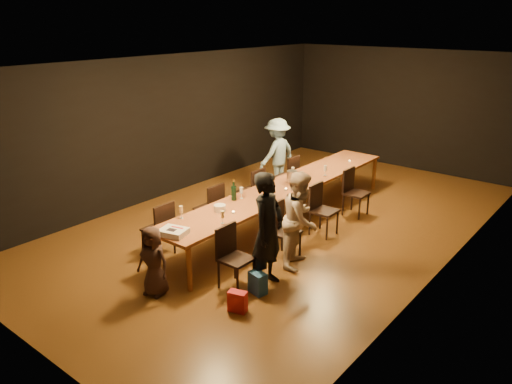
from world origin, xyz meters
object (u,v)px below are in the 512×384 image
Objects in this scene: table at (286,188)px; chair_right_1 at (285,232)px; chair_left_3 at (286,176)px; woman_birthday at (268,230)px; chair_left_0 at (158,228)px; birthday_cake at (173,232)px; plate_stack at (220,208)px; champagne_bottle at (234,190)px; chair_left_1 at (209,208)px; ice_bucket at (292,176)px; chair_right_0 at (236,258)px; woman_tan at (301,219)px; child at (153,261)px; chair_right_3 at (356,193)px; chair_left_2 at (251,191)px; chair_right_2 at (324,210)px; man_blue at (277,153)px.

chair_right_1 reaches higher than table.
chair_left_3 is 0.54× the size of woman_birthday.
birthday_cake is (0.87, -0.42, 0.33)m from chair_left_0.
champagne_bottle is at bearing 106.93° from plate_stack.
chair_left_1 is 2.45× the size of champagne_bottle.
ice_bucket is (-0.06, 3.07, 0.07)m from birthday_cake.
chair_right_0 is 1.00× the size of chair_right_1.
chair_right_1 is 2.07× the size of birthday_cake.
woman_tan is at bearing -46.55° from table.
chair_right_3 is at bearing 68.24° from child.
chair_left_2 is at bearing -54.78° from chair_right_3.
woman_tan is at bearing 22.26° from plate_stack.
woman_tan is 6.95× the size of ice_bucket.
woman_birthday is at bearing -148.34° from chair_left_3.
chair_right_0 and chair_right_2 have the same top height.
chair_left_0 is 4.10m from man_blue.
birthday_cake is at bearing 126.35° from woman_tan.
chair_left_3 is 3.83m from woman_birthday.
chair_right_2 is (0.85, 0.00, -0.24)m from table.
chair_left_3 is 0.59× the size of man_blue.
woman_tan reaches higher than champagne_bottle.
champagne_bottle reaches higher than chair_right_1.
child reaches higher than chair_left_2.
chair_right_3 is at bearing 63.34° from birthday_cake.
chair_left_3 is (-1.70, 1.20, 0.00)m from chair_right_2.
table is at bearing -90.00° from chair_left_2.
chair_right_1 is at bearing -0.00° from chair_right_2.
chair_right_1 and chair_left_1 have the same top height.
chair_left_1 is at bearing 71.10° from woman_tan.
plate_stack is at bearing -17.72° from chair_right_3.
table is 30.96× the size of plate_stack.
champagne_bottle is at bearing 84.27° from birthday_cake.
table is 6.45× the size of chair_right_0.
chair_left_3 is at bearing 125.31° from table.
birthday_cake is (0.87, -1.62, 0.33)m from chair_left_1.
chair_right_2 is 3.35m from child.
woman_birthday is 4.50m from man_blue.
chair_left_1 is at bearing 16.35° from man_blue.
plate_stack is (-1.24, -0.51, 0.04)m from woman_tan.
chair_left_2 is 2.45× the size of champagne_bottle.
chair_left_3 reaches higher than birthday_cake.
chair_right_0 is 1.20m from chair_right_1.
chair_right_3 is 2.67m from champagne_bottle.
birthday_cake is at bearing -80.73° from champagne_bottle.
chair_left_0 is at bearing -180.00° from chair_left_3.
chair_right_3 is 3.09m from plate_stack.
chair_left_3 is 3.04m from plate_stack.
chair_right_0 is 3.60m from chair_right_3.
man_blue is at bearing -101.00° from chair_right_3.
chair_right_3 is 1.70m from chair_left_3.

